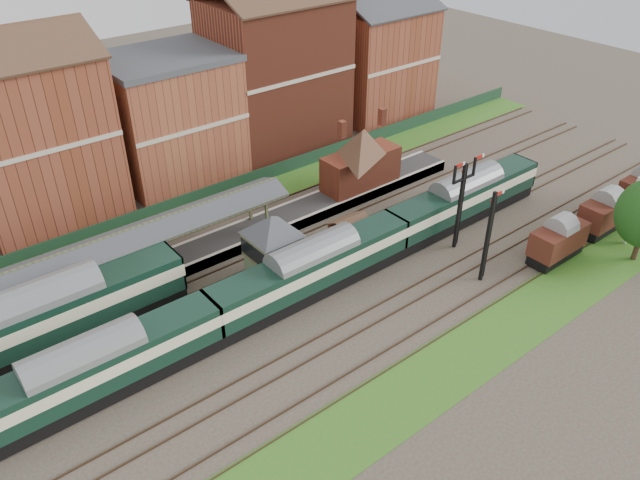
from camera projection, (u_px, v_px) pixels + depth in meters
ground at (329, 285)px, 49.39m from camera, size 160.00×160.00×0.00m
grass_back at (223, 206)px, 59.85m from camera, size 90.00×4.50×0.06m
grass_front at (443, 370)px, 41.53m from camera, size 90.00×5.00×0.06m
fence at (212, 192)px, 60.76m from camera, size 90.00×0.12×1.50m
platform at (211, 249)px, 52.88m from camera, size 55.00×3.40×1.00m
signal_box at (273, 247)px, 48.21m from camera, size 5.40×5.40×6.00m
brick_hut at (350, 234)px, 53.49m from camera, size 3.20×2.64×2.94m
station_building at (361, 157)px, 59.91m from camera, size 8.10×8.10×5.90m
canopy at (137, 232)px, 47.50m from camera, size 26.00×3.89×4.08m
semaphore_bracket at (461, 200)px, 51.55m from camera, size 3.60×0.25×8.18m
semaphore_siding at (488, 236)px, 47.81m from camera, size 1.23×0.25×8.00m
yard_lamp at (637, 204)px, 52.29m from camera, size 2.60×0.22×7.00m
town_backdrop at (168, 111)px, 61.84m from camera, size 69.00×10.00×16.00m
dmu_train at (313, 268)px, 47.27m from camera, size 52.61×2.77×4.04m
platform_railcar at (44, 318)px, 41.96m from camera, size 19.68×3.10×4.53m
goods_van_a at (558, 240)px, 51.48m from camera, size 5.32×2.31×3.23m
goods_van_b at (605, 212)px, 55.25m from camera, size 5.41×2.34×3.28m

